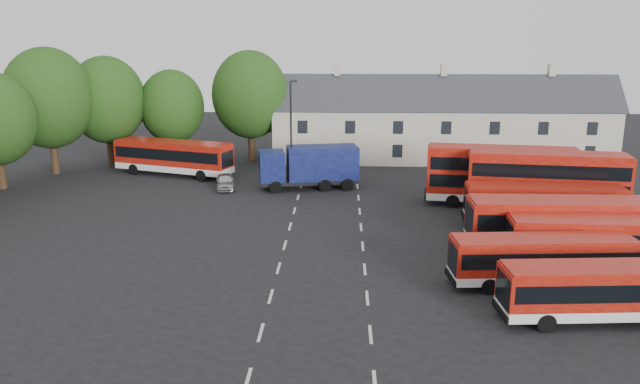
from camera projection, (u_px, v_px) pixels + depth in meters
The scene contains 15 objects.
ground at pixel (282, 256), 38.10m from camera, with size 140.00×140.00×0.00m, color black.
lane_markings at pixel (324, 246), 39.94m from camera, with size 5.15×33.80×0.01m.
treeline at pixel (71, 108), 55.91m from camera, with size 29.92×32.59×12.01m.
terrace_houses at pixel (441, 124), 65.66m from camera, with size 35.70×7.13×10.06m.
bus_row_a at pixel (607, 288), 29.15m from camera, with size 9.97×2.98×2.78m.
bus_row_b at pixel (542, 257), 33.23m from camera, with size 9.85×2.97×2.75m.
bus_row_c at pixel (605, 239), 35.49m from camera, with size 10.89×3.04×3.05m.
bus_row_d at pixel (569, 221), 38.11m from camera, with size 12.13×2.84×3.43m.
bus_row_e at pixel (544, 203), 43.13m from camera, with size 10.83×3.11×3.02m.
bus_dd_south at pixel (546, 179), 46.25m from camera, with size 11.70×4.10×4.70m.
bus_dd_north at pixel (501, 173), 48.49m from camera, with size 11.66×4.08×4.68m.
bus_north at pixel (173, 155), 59.05m from camera, with size 11.86×6.27×3.29m.
box_truck at pixel (310, 165), 54.02m from camera, with size 8.82×4.15×3.71m.
silver_car at pixel (225, 181), 54.29m from camera, with size 1.54×3.84×1.31m, color #B4B7BC.
lamppost at pixel (291, 132), 52.89m from camera, with size 0.65×0.30×9.39m.
Camera 1 is at (3.66, -35.80, 13.31)m, focal length 35.00 mm.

